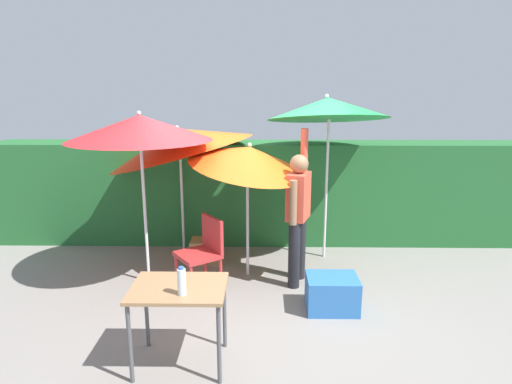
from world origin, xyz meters
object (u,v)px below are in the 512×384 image
(umbrella_orange, at_px, (179,141))
(bottle_water, at_px, (182,281))
(folding_table, at_px, (179,296))
(umbrella_yellow, at_px, (328,109))
(crate_cardboard, at_px, (205,251))
(person_vendor, at_px, (298,210))
(cooler_box, at_px, (332,293))
(chair_plastic, at_px, (203,250))
(umbrella_rainbow, at_px, (248,157))
(umbrella_navy, at_px, (140,128))

(umbrella_orange, relative_size, bottle_water, 8.75)
(umbrella_orange, bearing_deg, folding_table, -80.13)
(umbrella_yellow, xyz_separation_m, crate_cardboard, (-1.65, -0.24, -1.92))
(person_vendor, relative_size, cooler_box, 3.42)
(folding_table, height_order, bottle_water, bottle_water)
(umbrella_yellow, relative_size, folding_table, 2.94)
(umbrella_orange, bearing_deg, person_vendor, -32.83)
(umbrella_yellow, xyz_separation_m, folding_table, (-1.57, -2.51, -1.44))
(chair_plastic, distance_m, folding_table, 1.42)
(person_vendor, relative_size, folding_table, 2.35)
(umbrella_rainbow, distance_m, cooler_box, 1.87)
(umbrella_navy, bearing_deg, crate_cardboard, 44.37)
(chair_plastic, xyz_separation_m, cooler_box, (1.45, -0.43, -0.32))
(umbrella_orange, height_order, folding_table, umbrella_orange)
(umbrella_orange, relative_size, folding_table, 2.63)
(umbrella_rainbow, relative_size, folding_table, 2.33)
(umbrella_orange, relative_size, crate_cardboard, 5.45)
(crate_cardboard, bearing_deg, person_vendor, -26.40)
(umbrella_yellow, relative_size, chair_plastic, 2.64)
(person_vendor, height_order, cooler_box, person_vendor)
(person_vendor, relative_size, bottle_water, 7.83)
(umbrella_navy, bearing_deg, umbrella_orange, 77.09)
(umbrella_rainbow, xyz_separation_m, crate_cardboard, (-0.61, 0.36, -1.37))
(person_vendor, xyz_separation_m, bottle_water, (-1.07, -1.81, -0.09))
(umbrella_orange, xyz_separation_m, folding_table, (0.47, -2.69, -0.98))
(person_vendor, relative_size, crate_cardboard, 4.88)
(umbrella_navy, bearing_deg, umbrella_yellow, 20.68)
(umbrella_rainbow, xyz_separation_m, umbrella_yellow, (1.03, 0.61, 0.55))
(bottle_water, bearing_deg, cooler_box, 38.73)
(umbrella_yellow, xyz_separation_m, chair_plastic, (-1.55, -1.09, -1.57))
(chair_plastic, bearing_deg, umbrella_rainbow, 43.19)
(chair_plastic, bearing_deg, person_vendor, 12.51)
(umbrella_rainbow, height_order, cooler_box, umbrella_rainbow)
(umbrella_yellow, distance_m, umbrella_navy, 2.44)
(umbrella_orange, relative_size, chair_plastic, 2.36)
(umbrella_orange, bearing_deg, crate_cardboard, -47.97)
(umbrella_orange, bearing_deg, umbrella_yellow, -5.22)
(cooler_box, height_order, bottle_water, bottle_water)
(chair_plastic, bearing_deg, umbrella_navy, 161.93)
(umbrella_rainbow, relative_size, umbrella_orange, 0.89)
(umbrella_yellow, bearing_deg, umbrella_rainbow, -149.53)
(umbrella_yellow, height_order, person_vendor, umbrella_yellow)
(cooler_box, bearing_deg, person_vendor, 115.93)
(umbrella_yellow, relative_size, umbrella_navy, 1.12)
(umbrella_navy, bearing_deg, umbrella_rainbow, 11.41)
(umbrella_rainbow, relative_size, umbrella_yellow, 0.79)
(umbrella_orange, height_order, bottle_water, umbrella_orange)
(bottle_water, bearing_deg, umbrella_yellow, 60.38)
(umbrella_orange, xyz_separation_m, umbrella_navy, (-0.24, -1.04, 0.28))
(umbrella_rainbow, bearing_deg, folding_table, -105.67)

